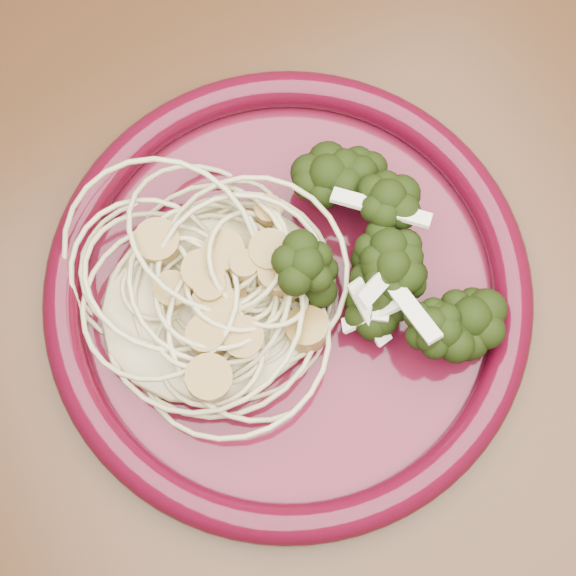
{
  "coord_description": "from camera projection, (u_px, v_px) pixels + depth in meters",
  "views": [
    {
      "loc": [
        -0.02,
        -0.2,
        1.28
      ],
      "look_at": [
        0.04,
        -0.07,
        0.77
      ],
      "focal_mm": 50.0,
      "sensor_mm": 36.0,
      "label": 1
    }
  ],
  "objects": [
    {
      "name": "dining_table",
      "position": [
        202.0,
        274.0,
        0.66
      ],
      "size": [
        1.2,
        0.8,
        0.75
      ],
      "color": "#472814",
      "rests_on": "ground"
    },
    {
      "name": "dinner_plate",
      "position": [
        288.0,
        291.0,
        0.54
      ],
      "size": [
        0.42,
        0.42,
        0.03
      ],
      "rotation": [
        0.0,
        0.0,
        -0.34
      ],
      "color": "#4A0B1A",
      "rests_on": "dining_table"
    },
    {
      "name": "spaghetti_pile",
      "position": [
        213.0,
        296.0,
        0.52
      ],
      "size": [
        0.19,
        0.18,
        0.04
      ],
      "primitive_type": "ellipsoid",
      "rotation": [
        0.0,
        0.0,
        -0.34
      ],
      "color": "beige",
      "rests_on": "dinner_plate"
    },
    {
      "name": "scallop_cluster",
      "position": [
        207.0,
        278.0,
        0.49
      ],
      "size": [
        0.18,
        0.18,
        0.05
      ],
      "primitive_type": null,
      "rotation": [
        0.0,
        0.0,
        -0.34
      ],
      "color": "#A68540",
      "rests_on": "spaghetti_pile"
    },
    {
      "name": "broccoli_pile",
      "position": [
        381.0,
        269.0,
        0.52
      ],
      "size": [
        0.15,
        0.19,
        0.06
      ],
      "primitive_type": "ellipsoid",
      "rotation": [
        0.0,
        0.0,
        -0.34
      ],
      "color": "black",
      "rests_on": "dinner_plate"
    },
    {
      "name": "onion_garnish",
      "position": [
        387.0,
        253.0,
        0.48
      ],
      "size": [
        0.1,
        0.12,
        0.06
      ],
      "primitive_type": null,
      "rotation": [
        0.0,
        0.0,
        -0.34
      ],
      "color": "white",
      "rests_on": "broccoli_pile"
    }
  ]
}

